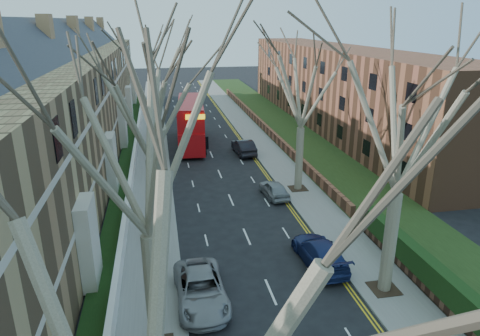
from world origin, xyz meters
TOP-DOWN VIEW (x-y plane):
  - pavement_left at (-6.00, 39.00)m, footprint 3.00×102.00m
  - pavement_right at (6.00, 39.00)m, footprint 3.00×102.00m
  - terrace_left at (-13.65, 31.00)m, footprint 9.70×78.00m
  - flats_right at (17.46, 43.00)m, footprint 13.97×54.00m
  - front_wall_left at (-7.65, 31.00)m, footprint 0.30×78.00m
  - grass_verge_right at (10.50, 39.00)m, footprint 6.00×102.00m
  - tree_left_mid at (-5.70, 6.00)m, footprint 10.50×10.50m
  - tree_left_far at (-5.70, 16.00)m, footprint 10.15×10.15m
  - tree_left_dist at (-5.70, 28.00)m, footprint 10.50×10.50m
  - tree_right_mid at (5.70, 8.00)m, footprint 10.50×10.50m
  - tree_right_far at (5.70, 22.00)m, footprint 10.15×10.15m
  - double_decker_bus at (-1.69, 36.84)m, footprint 3.57×11.82m
  - car_left_far at (-3.55, 8.84)m, footprint 2.52×5.24m
  - car_right_near at (3.39, 11.10)m, footprint 2.18×5.01m
  - car_right_mid at (3.41, 21.02)m, footprint 1.89×3.89m
  - car_right_far at (3.30, 32.53)m, footprint 1.93×4.78m

SIDE VIEW (x-z plane):
  - pavement_left at x=-6.00m, z-range 0.00..0.12m
  - pavement_right at x=6.00m, z-range 0.00..0.12m
  - grass_verge_right at x=10.50m, z-range 0.12..0.18m
  - front_wall_left at x=-7.65m, z-range 0.12..1.12m
  - car_right_mid at x=3.41m, z-range 0.00..1.28m
  - car_right_near at x=3.39m, z-range 0.00..1.43m
  - car_left_far at x=-3.55m, z-range 0.00..1.44m
  - car_right_far at x=3.30m, z-range 0.00..1.54m
  - double_decker_bus at x=-1.69m, z-range -0.03..4.82m
  - flats_right at x=17.46m, z-range -0.02..9.98m
  - terrace_left at x=-13.65m, z-range -1.27..12.33m
  - tree_left_far at x=-5.70m, z-range 2.13..16.35m
  - tree_right_far at x=5.70m, z-range 2.13..16.35m
  - tree_left_mid at x=-5.70m, z-range 2.20..16.91m
  - tree_right_mid at x=5.70m, z-range 2.20..16.91m
  - tree_left_dist at x=-5.70m, z-range 2.20..16.91m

